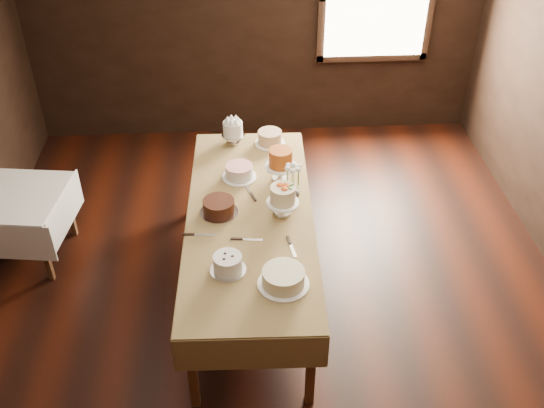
{
  "coord_description": "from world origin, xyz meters",
  "views": [
    {
      "loc": [
        -0.24,
        -3.54,
        3.73
      ],
      "look_at": [
        0.0,
        0.2,
        0.95
      ],
      "focal_mm": 40.73,
      "sensor_mm": 36.0,
      "label": 1
    }
  ],
  "objects_px": {
    "flower_vase": "(293,193)",
    "cake_cream": "(283,278)",
    "cake_caramel": "(280,166)",
    "cake_server_c": "(249,190)",
    "cake_lattice": "(239,173)",
    "cake_swirl": "(228,264)",
    "cake_server_a": "(253,240)",
    "cake_server_e": "(204,235)",
    "cake_chocolate": "(219,207)",
    "cake_server_d": "(283,189)",
    "cake_server_b": "(293,250)",
    "display_table": "(250,220)",
    "cake_speckled": "(270,138)",
    "cake_meringue": "(233,133)",
    "side_table": "(16,202)",
    "cake_flowers": "(283,202)"
  },
  "relations": [
    {
      "from": "flower_vase",
      "to": "side_table",
      "type": "bearing_deg",
      "value": 171.4
    },
    {
      "from": "cake_chocolate",
      "to": "cake_cream",
      "type": "bearing_deg",
      "value": -62.13
    },
    {
      "from": "cake_server_a",
      "to": "cake_server_b",
      "type": "bearing_deg",
      "value": -19.47
    },
    {
      "from": "cake_caramel",
      "to": "cake_server_b",
      "type": "bearing_deg",
      "value": -88.64
    },
    {
      "from": "side_table",
      "to": "cake_cream",
      "type": "distance_m",
      "value": 2.59
    },
    {
      "from": "display_table",
      "to": "cake_speckled",
      "type": "height_order",
      "value": "cake_speckled"
    },
    {
      "from": "cake_caramel",
      "to": "cake_chocolate",
      "type": "relative_size",
      "value": 0.85
    },
    {
      "from": "cake_server_d",
      "to": "cake_server_e",
      "type": "bearing_deg",
      "value": 155.56
    },
    {
      "from": "cake_swirl",
      "to": "cake_server_a",
      "type": "xyz_separation_m",
      "value": [
        0.19,
        0.32,
        -0.06
      ]
    },
    {
      "from": "flower_vase",
      "to": "cake_cream",
      "type": "bearing_deg",
      "value": -98.69
    },
    {
      "from": "cake_cream",
      "to": "cake_caramel",
      "type": "bearing_deg",
      "value": 86.66
    },
    {
      "from": "cake_server_a",
      "to": "cake_caramel",
      "type": "bearing_deg",
      "value": 78.26
    },
    {
      "from": "cake_chocolate",
      "to": "cake_server_b",
      "type": "height_order",
      "value": "cake_chocolate"
    },
    {
      "from": "cake_cream",
      "to": "cake_server_d",
      "type": "distance_m",
      "value": 1.14
    },
    {
      "from": "side_table",
      "to": "cake_cream",
      "type": "xyz_separation_m",
      "value": [
        2.2,
        -1.35,
        0.25
      ]
    },
    {
      "from": "cake_lattice",
      "to": "cake_swirl",
      "type": "height_order",
      "value": "cake_swirl"
    },
    {
      "from": "display_table",
      "to": "cake_server_a",
      "type": "distance_m",
      "value": 0.32
    },
    {
      "from": "side_table",
      "to": "cake_server_d",
      "type": "xyz_separation_m",
      "value": [
        2.28,
        -0.22,
        0.19
      ]
    },
    {
      "from": "cake_server_b",
      "to": "cake_server_e",
      "type": "bearing_deg",
      "value": -118.25
    },
    {
      "from": "cake_cream",
      "to": "cake_server_d",
      "type": "height_order",
      "value": "cake_cream"
    },
    {
      "from": "cake_caramel",
      "to": "cake_server_b",
      "type": "height_order",
      "value": "cake_caramel"
    },
    {
      "from": "cake_chocolate",
      "to": "cake_server_b",
      "type": "bearing_deg",
      "value": -42.28
    },
    {
      "from": "cake_speckled",
      "to": "cake_server_c",
      "type": "bearing_deg",
      "value": -106.5
    },
    {
      "from": "cake_server_d",
      "to": "cake_server_e",
      "type": "relative_size",
      "value": 1.0
    },
    {
      "from": "cake_flowers",
      "to": "cake_server_c",
      "type": "xyz_separation_m",
      "value": [
        -0.25,
        0.33,
        -0.11
      ]
    },
    {
      "from": "cake_caramel",
      "to": "cake_flowers",
      "type": "bearing_deg",
      "value": -92.15
    },
    {
      "from": "cake_caramel",
      "to": "cake_server_c",
      "type": "height_order",
      "value": "cake_caramel"
    },
    {
      "from": "cake_swirl",
      "to": "cake_server_e",
      "type": "distance_m",
      "value": 0.44
    },
    {
      "from": "cake_chocolate",
      "to": "cake_flowers",
      "type": "xyz_separation_m",
      "value": [
        0.5,
        -0.04,
        0.06
      ]
    },
    {
      "from": "display_table",
      "to": "cake_chocolate",
      "type": "bearing_deg",
      "value": 172.31
    },
    {
      "from": "display_table",
      "to": "cake_flowers",
      "type": "xyz_separation_m",
      "value": [
        0.26,
        -0.0,
        0.17
      ]
    },
    {
      "from": "cake_cream",
      "to": "cake_swirl",
      "type": "bearing_deg",
      "value": 156.52
    },
    {
      "from": "cake_speckled",
      "to": "cake_server_c",
      "type": "height_order",
      "value": "cake_speckled"
    },
    {
      "from": "side_table",
      "to": "cake_flowers",
      "type": "distance_m",
      "value": 2.34
    },
    {
      "from": "cake_lattice",
      "to": "cake_server_a",
      "type": "relative_size",
      "value": 1.36
    },
    {
      "from": "cake_cream",
      "to": "cake_server_e",
      "type": "distance_m",
      "value": 0.79
    },
    {
      "from": "side_table",
      "to": "cake_server_e",
      "type": "distance_m",
      "value": 1.83
    },
    {
      "from": "cake_swirl",
      "to": "cake_server_b",
      "type": "distance_m",
      "value": 0.51
    },
    {
      "from": "cake_server_b",
      "to": "cake_speckled",
      "type": "bearing_deg",
      "value": 173.56
    },
    {
      "from": "display_table",
      "to": "cake_server_a",
      "type": "xyz_separation_m",
      "value": [
        0.01,
        -0.32,
        0.06
      ]
    },
    {
      "from": "cake_lattice",
      "to": "cake_server_c",
      "type": "xyz_separation_m",
      "value": [
        0.08,
        -0.2,
        -0.05
      ]
    },
    {
      "from": "side_table",
      "to": "flower_vase",
      "type": "height_order",
      "value": "flower_vase"
    },
    {
      "from": "cake_flowers",
      "to": "cake_server_e",
      "type": "distance_m",
      "value": 0.66
    },
    {
      "from": "cake_meringue",
      "to": "cake_chocolate",
      "type": "height_order",
      "value": "cake_meringue"
    },
    {
      "from": "cake_server_d",
      "to": "flower_vase",
      "type": "height_order",
      "value": "flower_vase"
    },
    {
      "from": "cake_server_e",
      "to": "cake_server_a",
      "type": "bearing_deg",
      "value": -7.98
    },
    {
      "from": "cake_meringue",
      "to": "cake_speckled",
      "type": "height_order",
      "value": "cake_meringue"
    },
    {
      "from": "cake_server_b",
      "to": "cake_caramel",
      "type": "bearing_deg",
      "value": 171.98
    },
    {
      "from": "cake_meringue",
      "to": "cake_lattice",
      "type": "height_order",
      "value": "cake_meringue"
    },
    {
      "from": "cake_lattice",
      "to": "cake_server_c",
      "type": "height_order",
      "value": "cake_lattice"
    }
  ]
}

